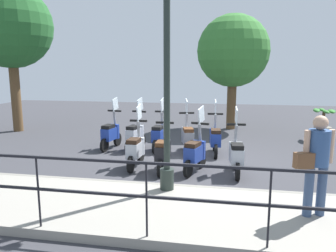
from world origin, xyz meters
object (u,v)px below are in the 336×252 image
(lamp_post_near, at_px, (167,89))
(tree_distant, at_px, (233,51))
(scooter_near_0, at_px, (236,154))
(scooter_near_2, at_px, (163,152))
(scooter_far_1, at_px, (188,137))
(pedestrian_with_bag, at_px, (317,158))
(tree_large, at_px, (10,27))
(scooter_far_2, at_px, (159,134))
(potted_palm, at_px, (323,127))
(scooter_near_3, at_px, (136,149))
(scooter_far_0, at_px, (215,138))
(scooter_far_3, at_px, (135,134))
(scooter_far_4, at_px, (111,133))
(scooter_near_1, at_px, (195,152))

(lamp_post_near, bearing_deg, tree_distant, -9.68)
(scooter_near_0, xyz_separation_m, scooter_near_2, (-0.05, 1.70, 0.00))
(tree_distant, relative_size, scooter_far_1, 2.91)
(pedestrian_with_bag, distance_m, scooter_near_0, 2.60)
(tree_distant, relative_size, scooter_near_2, 2.91)
(tree_large, bearing_deg, scooter_far_2, -108.25)
(pedestrian_with_bag, relative_size, potted_palm, 1.50)
(pedestrian_with_bag, height_order, scooter_near_3, pedestrian_with_bag)
(tree_large, bearing_deg, potted_palm, -87.94)
(scooter_near_3, bearing_deg, scooter_far_0, -48.83)
(scooter_near_3, distance_m, scooter_far_2, 1.79)
(pedestrian_with_bag, height_order, scooter_far_0, pedestrian_with_bag)
(lamp_post_near, relative_size, scooter_near_2, 2.81)
(tree_large, height_order, scooter_far_3, tree_large)
(scooter_near_0, relative_size, scooter_far_2, 1.00)
(lamp_post_near, xyz_separation_m, scooter_far_1, (3.29, -0.00, -1.58))
(pedestrian_with_bag, relative_size, tree_distant, 0.36)
(pedestrian_with_bag, xyz_separation_m, scooter_far_4, (4.07, 4.80, -0.60))
(pedestrian_with_bag, distance_m, scooter_far_0, 4.31)
(scooter_far_1, xyz_separation_m, scooter_far_4, (0.08, 2.34, 0.00))
(scooter_near_0, bearing_deg, scooter_near_2, 87.98)
(scooter_near_3, bearing_deg, scooter_near_1, -92.79)
(scooter_near_1, xyz_separation_m, scooter_far_3, (1.80, 1.96, 0.00))
(scooter_far_2, bearing_deg, pedestrian_with_bag, -135.77)
(scooter_far_0, height_order, scooter_far_1, same)
(tree_distant, bearing_deg, lamp_post_near, 170.32)
(scooter_near_3, bearing_deg, lamp_post_near, -145.49)
(potted_palm, relative_size, scooter_near_3, 0.69)
(pedestrian_with_bag, relative_size, scooter_far_4, 1.03)
(scooter_far_1, height_order, scooter_far_4, same)
(tree_large, height_order, scooter_far_2, tree_large)
(scooter_near_2, relative_size, scooter_far_0, 1.00)
(tree_large, height_order, scooter_far_0, tree_large)
(scooter_near_0, relative_size, scooter_far_3, 1.00)
(tree_large, xyz_separation_m, scooter_near_3, (-3.76, -5.79, -3.42))
(pedestrian_with_bag, bearing_deg, scooter_far_2, 19.53)
(scooter_near_1, distance_m, scooter_far_1, 1.77)
(pedestrian_with_bag, distance_m, scooter_far_3, 5.76)
(scooter_near_1, height_order, scooter_near_3, same)
(lamp_post_near, xyz_separation_m, tree_large, (5.43, 6.88, 1.84))
(scooter_near_0, distance_m, scooter_far_0, 1.75)
(scooter_near_1, xyz_separation_m, scooter_far_1, (1.73, 0.39, 0.00))
(pedestrian_with_bag, relative_size, scooter_near_3, 1.03)
(tree_large, xyz_separation_m, tree_distant, (1.96, -8.14, -0.86))
(lamp_post_near, height_order, scooter_far_3, lamp_post_near)
(tree_distant, height_order, potted_palm, tree_distant)
(scooter_near_1, xyz_separation_m, scooter_far_4, (1.81, 2.73, 0.00))
(lamp_post_near, height_order, scooter_near_1, lamp_post_near)
(scooter_far_1, height_order, scooter_far_2, same)
(potted_palm, xyz_separation_m, scooter_far_4, (-2.46, 6.66, 0.04))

